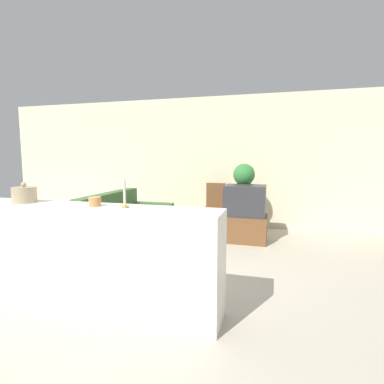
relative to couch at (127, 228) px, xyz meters
name	(u,v)px	position (x,y,z in m)	size (l,w,h in m)	color
ground_plane	(106,287)	(0.54, -1.54, -0.29)	(14.00, 14.00, 0.00)	beige
wall_back	(190,162)	(0.54, 1.89, 1.06)	(9.00, 0.06, 2.70)	beige
couch	(127,228)	(0.00, 0.00, 0.00)	(0.96, 1.70, 0.86)	#476B3D
tv_stand	(245,228)	(1.85, 0.79, -0.07)	(0.75, 0.58, 0.45)	brown
television	(245,200)	(1.85, 0.79, 0.42)	(0.70, 0.53, 0.52)	#333338
wooden_chair	(215,205)	(1.17, 1.49, 0.21)	(0.44, 0.44, 0.93)	brown
plant_stand	(243,213)	(1.78, 1.17, 0.12)	(0.18, 0.18, 0.83)	brown
potted_plant	(244,177)	(1.78, 1.17, 0.81)	(0.39, 0.39, 0.50)	#8E5B3D
foreground_counter	(81,256)	(0.54, -1.95, 0.21)	(2.79, 0.44, 1.00)	white
decorative_bowl	(24,195)	(-0.09, -1.95, 0.79)	(0.23, 0.23, 0.21)	tan
candle_jar	(95,202)	(0.73, -1.95, 0.75)	(0.11, 0.11, 0.09)	#C6844C
candlestick	(125,198)	(1.04, -1.95, 0.79)	(0.07, 0.07, 0.26)	#B7933D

